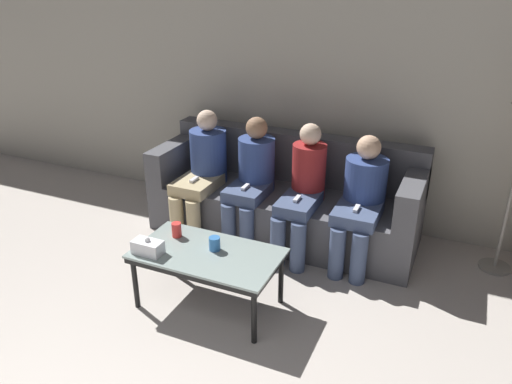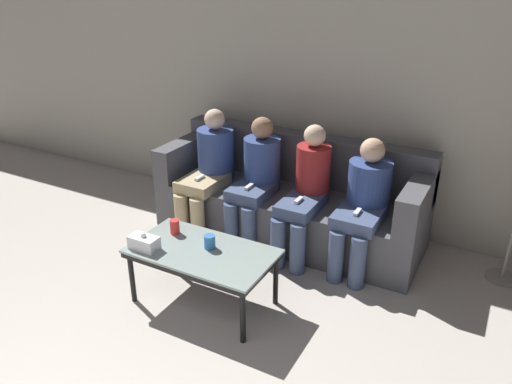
{
  "view_description": "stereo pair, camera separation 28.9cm",
  "coord_description": "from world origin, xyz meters",
  "px_view_note": "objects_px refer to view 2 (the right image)",
  "views": [
    {
      "loc": [
        1.49,
        -0.52,
        2.35
      ],
      "look_at": [
        0.0,
        2.81,
        0.7
      ],
      "focal_mm": 35.0,
      "sensor_mm": 36.0,
      "label": 1
    },
    {
      "loc": [
        1.75,
        -0.39,
        2.35
      ],
      "look_at": [
        0.0,
        2.81,
        0.7
      ],
      "focal_mm": 35.0,
      "sensor_mm": 36.0,
      "label": 2
    }
  ],
  "objects_px": {
    "seated_person_mid_left": "(257,176)",
    "seated_person_mid_right": "(306,189)",
    "coffee_table": "(202,255)",
    "seated_person_right_end": "(364,200)",
    "couch": "(291,201)",
    "cup_near_left": "(210,242)",
    "tissue_box": "(144,243)",
    "seated_person_left_end": "(210,166)",
    "cup_near_right": "(175,227)"
  },
  "relations": [
    {
      "from": "couch",
      "to": "tissue_box",
      "type": "relative_size",
      "value": 11.25
    },
    {
      "from": "cup_near_left",
      "to": "seated_person_right_end",
      "type": "xyz_separation_m",
      "value": [
        0.83,
        1.04,
        0.09
      ]
    },
    {
      "from": "couch",
      "to": "seated_person_mid_left",
      "type": "height_order",
      "value": "seated_person_mid_left"
    },
    {
      "from": "seated_person_mid_left",
      "to": "seated_person_mid_right",
      "type": "distance_m",
      "value": 0.51
    },
    {
      "from": "tissue_box",
      "to": "seated_person_right_end",
      "type": "distance_m",
      "value": 1.79
    },
    {
      "from": "coffee_table",
      "to": "cup_near_right",
      "type": "xyz_separation_m",
      "value": [
        -0.33,
        0.11,
        0.1
      ]
    },
    {
      "from": "seated_person_left_end",
      "to": "seated_person_mid_right",
      "type": "distance_m",
      "value": 1.01
    },
    {
      "from": "cup_near_right",
      "to": "seated_person_left_end",
      "type": "relative_size",
      "value": 0.1
    },
    {
      "from": "seated_person_right_end",
      "to": "cup_near_right",
      "type": "bearing_deg",
      "value": -140.44
    },
    {
      "from": "seated_person_mid_left",
      "to": "couch",
      "type": "bearing_deg",
      "value": 39.82
    },
    {
      "from": "cup_near_left",
      "to": "seated_person_left_end",
      "type": "relative_size",
      "value": 0.09
    },
    {
      "from": "tissue_box",
      "to": "cup_near_right",
      "type": "bearing_deg",
      "value": 79.47
    },
    {
      "from": "cup_near_left",
      "to": "seated_person_right_end",
      "type": "relative_size",
      "value": 0.09
    },
    {
      "from": "seated_person_left_end",
      "to": "seated_person_right_end",
      "type": "distance_m",
      "value": 1.51
    },
    {
      "from": "couch",
      "to": "seated_person_mid_right",
      "type": "xyz_separation_m",
      "value": [
        0.25,
        -0.24,
        0.27
      ]
    },
    {
      "from": "couch",
      "to": "seated_person_right_end",
      "type": "xyz_separation_m",
      "value": [
        0.76,
        -0.22,
        0.26
      ]
    },
    {
      "from": "couch",
      "to": "seated_person_mid_left",
      "type": "xyz_separation_m",
      "value": [
        -0.25,
        -0.21,
        0.28
      ]
    },
    {
      "from": "seated_person_mid_left",
      "to": "coffee_table",
      "type": "bearing_deg",
      "value": -82.56
    },
    {
      "from": "couch",
      "to": "seated_person_left_end",
      "type": "relative_size",
      "value": 2.15
    },
    {
      "from": "couch",
      "to": "tissue_box",
      "type": "bearing_deg",
      "value": -108.12
    },
    {
      "from": "cup_near_right",
      "to": "couch",
      "type": "bearing_deg",
      "value": 70.09
    },
    {
      "from": "couch",
      "to": "cup_near_right",
      "type": "distance_m",
      "value": 1.29
    },
    {
      "from": "coffee_table",
      "to": "seated_person_mid_left",
      "type": "bearing_deg",
      "value": 97.44
    },
    {
      "from": "cup_near_right",
      "to": "tissue_box",
      "type": "height_order",
      "value": "tissue_box"
    },
    {
      "from": "coffee_table",
      "to": "seated_person_left_end",
      "type": "relative_size",
      "value": 0.93
    },
    {
      "from": "seated_person_right_end",
      "to": "coffee_table",
      "type": "bearing_deg",
      "value": -128.23
    },
    {
      "from": "coffee_table",
      "to": "seated_person_right_end",
      "type": "xyz_separation_m",
      "value": [
        0.86,
        1.1,
        0.19
      ]
    },
    {
      "from": "cup_near_left",
      "to": "seated_person_mid_left",
      "type": "height_order",
      "value": "seated_person_mid_left"
    },
    {
      "from": "cup_near_right",
      "to": "coffee_table",
      "type": "bearing_deg",
      "value": -18.79
    },
    {
      "from": "couch",
      "to": "coffee_table",
      "type": "xyz_separation_m",
      "value": [
        -0.11,
        -1.32,
        0.08
      ]
    },
    {
      "from": "couch",
      "to": "cup_near_left",
      "type": "relative_size",
      "value": 23.94
    },
    {
      "from": "coffee_table",
      "to": "seated_person_left_end",
      "type": "xyz_separation_m",
      "value": [
        -0.65,
        1.09,
        0.21
      ]
    },
    {
      "from": "tissue_box",
      "to": "seated_person_right_end",
      "type": "relative_size",
      "value": 0.2
    },
    {
      "from": "seated_person_left_end",
      "to": "seated_person_mid_left",
      "type": "distance_m",
      "value": 0.5
    },
    {
      "from": "cup_near_left",
      "to": "tissue_box",
      "type": "xyz_separation_m",
      "value": [
        -0.42,
        -0.24,
        -0.0
      ]
    },
    {
      "from": "tissue_box",
      "to": "seated_person_left_end",
      "type": "relative_size",
      "value": 0.19
    },
    {
      "from": "cup_near_left",
      "to": "seated_person_right_end",
      "type": "bearing_deg",
      "value": 51.48
    },
    {
      "from": "tissue_box",
      "to": "seated_person_mid_right",
      "type": "relative_size",
      "value": 0.19
    },
    {
      "from": "seated_person_mid_left",
      "to": "seated_person_mid_right",
      "type": "xyz_separation_m",
      "value": [
        0.5,
        -0.03,
        -0.01
      ]
    },
    {
      "from": "coffee_table",
      "to": "cup_near_left",
      "type": "xyz_separation_m",
      "value": [
        0.03,
        0.05,
        0.1
      ]
    },
    {
      "from": "coffee_table",
      "to": "seated_person_mid_right",
      "type": "distance_m",
      "value": 1.15
    },
    {
      "from": "cup_near_right",
      "to": "seated_person_mid_right",
      "type": "bearing_deg",
      "value": 54.35
    },
    {
      "from": "cup_near_right",
      "to": "seated_person_mid_left",
      "type": "distance_m",
      "value": 1.02
    },
    {
      "from": "coffee_table",
      "to": "seated_person_mid_left",
      "type": "xyz_separation_m",
      "value": [
        -0.14,
        1.11,
        0.2
      ]
    },
    {
      "from": "seated_person_left_end",
      "to": "seated_person_mid_right",
      "type": "height_order",
      "value": "seated_person_left_end"
    },
    {
      "from": "cup_near_left",
      "to": "cup_near_right",
      "type": "relative_size",
      "value": 0.91
    },
    {
      "from": "tissue_box",
      "to": "couch",
      "type": "bearing_deg",
      "value": 71.88
    },
    {
      "from": "couch",
      "to": "seated_person_right_end",
      "type": "height_order",
      "value": "seated_person_right_end"
    },
    {
      "from": "seated_person_left_end",
      "to": "seated_person_mid_left",
      "type": "bearing_deg",
      "value": 1.36
    },
    {
      "from": "seated_person_left_end",
      "to": "tissue_box",
      "type": "bearing_deg",
      "value": -78.32
    }
  ]
}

